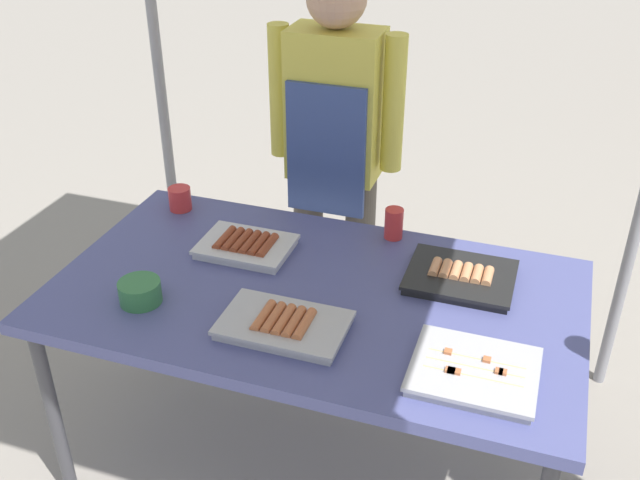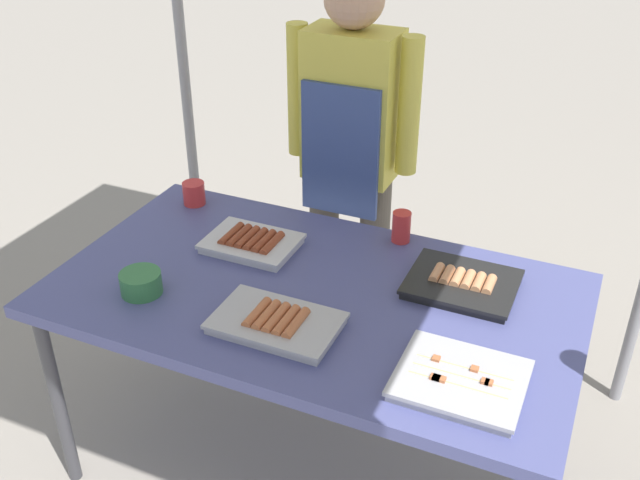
{
  "view_description": "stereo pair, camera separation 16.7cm",
  "coord_description": "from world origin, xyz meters",
  "px_view_note": "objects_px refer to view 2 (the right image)",
  "views": [
    {
      "loc": [
        0.61,
        -1.73,
        2.01
      ],
      "look_at": [
        0.0,
        0.05,
        0.9
      ],
      "focal_mm": 40.98,
      "sensor_mm": 36.0,
      "label": 1
    },
    {
      "loc": [
        0.77,
        -1.67,
        2.01
      ],
      "look_at": [
        0.0,
        0.05,
        0.9
      ],
      "focal_mm": 40.98,
      "sensor_mm": 36.0,
      "label": 2
    }
  ],
  "objects_px": {
    "tray_spring_rolls": "(462,284)",
    "condiment_bowl": "(141,283)",
    "drink_cup_by_wok": "(401,227)",
    "vendor_woman": "(351,143)",
    "tray_grilled_sausages": "(252,243)",
    "tray_pork_links": "(276,323)",
    "stall_table": "(313,304)",
    "tray_meat_skewers": "(460,381)",
    "drink_cup_near_edge": "(194,193)"
  },
  "relations": [
    {
      "from": "tray_grilled_sausages",
      "to": "tray_pork_links",
      "type": "height_order",
      "value": "same"
    },
    {
      "from": "tray_meat_skewers",
      "to": "tray_pork_links",
      "type": "bearing_deg",
      "value": 177.39
    },
    {
      "from": "tray_grilled_sausages",
      "to": "tray_meat_skewers",
      "type": "bearing_deg",
      "value": -25.38
    },
    {
      "from": "tray_grilled_sausages",
      "to": "drink_cup_near_edge",
      "type": "distance_m",
      "value": 0.4
    },
    {
      "from": "stall_table",
      "to": "vendor_woman",
      "type": "distance_m",
      "value": 0.77
    },
    {
      "from": "tray_spring_rolls",
      "to": "drink_cup_by_wok",
      "type": "relative_size",
      "value": 3.04
    },
    {
      "from": "condiment_bowl",
      "to": "drink_cup_near_edge",
      "type": "xyz_separation_m",
      "value": [
        -0.17,
        0.56,
        0.01
      ]
    },
    {
      "from": "stall_table",
      "to": "condiment_bowl",
      "type": "height_order",
      "value": "condiment_bowl"
    },
    {
      "from": "tray_spring_rolls",
      "to": "condiment_bowl",
      "type": "height_order",
      "value": "condiment_bowl"
    },
    {
      "from": "stall_table",
      "to": "drink_cup_by_wok",
      "type": "distance_m",
      "value": 0.43
    },
    {
      "from": "tray_spring_rolls",
      "to": "condiment_bowl",
      "type": "bearing_deg",
      "value": -154.92
    },
    {
      "from": "tray_pork_links",
      "to": "vendor_woman",
      "type": "xyz_separation_m",
      "value": [
        -0.15,
        0.94,
        0.15
      ]
    },
    {
      "from": "tray_pork_links",
      "to": "drink_cup_by_wok",
      "type": "xyz_separation_m",
      "value": [
        0.16,
        0.61,
        0.03
      ]
    },
    {
      "from": "tray_pork_links",
      "to": "drink_cup_near_edge",
      "type": "relative_size",
      "value": 4.2
    },
    {
      "from": "tray_spring_rolls",
      "to": "condiment_bowl",
      "type": "xyz_separation_m",
      "value": [
        -0.88,
        -0.41,
        0.02
      ]
    },
    {
      "from": "tray_meat_skewers",
      "to": "condiment_bowl",
      "type": "bearing_deg",
      "value": 178.97
    },
    {
      "from": "stall_table",
      "to": "tray_meat_skewers",
      "type": "distance_m",
      "value": 0.57
    },
    {
      "from": "condiment_bowl",
      "to": "vendor_woman",
      "type": "xyz_separation_m",
      "value": [
        0.3,
        0.94,
        0.14
      ]
    },
    {
      "from": "tray_grilled_sausages",
      "to": "tray_pork_links",
      "type": "bearing_deg",
      "value": -52.59
    },
    {
      "from": "drink_cup_by_wok",
      "to": "vendor_woman",
      "type": "relative_size",
      "value": 0.07
    },
    {
      "from": "tray_pork_links",
      "to": "condiment_bowl",
      "type": "distance_m",
      "value": 0.45
    },
    {
      "from": "stall_table",
      "to": "drink_cup_near_edge",
      "type": "xyz_separation_m",
      "value": [
        -0.64,
        0.34,
        0.1
      ]
    },
    {
      "from": "tray_meat_skewers",
      "to": "vendor_woman",
      "type": "bearing_deg",
      "value": 125.64
    },
    {
      "from": "stall_table",
      "to": "drink_cup_near_edge",
      "type": "height_order",
      "value": "drink_cup_near_edge"
    },
    {
      "from": "tray_spring_rolls",
      "to": "drink_cup_near_edge",
      "type": "distance_m",
      "value": 1.06
    },
    {
      "from": "tray_meat_skewers",
      "to": "condiment_bowl",
      "type": "height_order",
      "value": "condiment_bowl"
    },
    {
      "from": "drink_cup_near_edge",
      "to": "stall_table",
      "type": "bearing_deg",
      "value": -27.98
    },
    {
      "from": "tray_spring_rolls",
      "to": "drink_cup_by_wok",
      "type": "bearing_deg",
      "value": 142.7
    },
    {
      "from": "stall_table",
      "to": "tray_meat_skewers",
      "type": "relative_size",
      "value": 4.96
    },
    {
      "from": "tray_grilled_sausages",
      "to": "condiment_bowl",
      "type": "height_order",
      "value": "condiment_bowl"
    },
    {
      "from": "tray_grilled_sausages",
      "to": "tray_spring_rolls",
      "type": "height_order",
      "value": "tray_spring_rolls"
    },
    {
      "from": "stall_table",
      "to": "tray_grilled_sausages",
      "type": "height_order",
      "value": "tray_grilled_sausages"
    },
    {
      "from": "drink_cup_by_wok",
      "to": "condiment_bowl",
      "type": "bearing_deg",
      "value": -135.22
    },
    {
      "from": "tray_spring_rolls",
      "to": "vendor_woman",
      "type": "bearing_deg",
      "value": 137.69
    },
    {
      "from": "tray_pork_links",
      "to": "drink_cup_near_edge",
      "type": "xyz_separation_m",
      "value": [
        -0.62,
        0.55,
        0.02
      ]
    },
    {
      "from": "stall_table",
      "to": "tray_spring_rolls",
      "type": "bearing_deg",
      "value": 24.78
    },
    {
      "from": "stall_table",
      "to": "tray_grilled_sausages",
      "type": "bearing_deg",
      "value": 153.75
    },
    {
      "from": "tray_grilled_sausages",
      "to": "stall_table",
      "type": "bearing_deg",
      "value": -26.25
    },
    {
      "from": "stall_table",
      "to": "tray_spring_rolls",
      "type": "distance_m",
      "value": 0.46
    },
    {
      "from": "stall_table",
      "to": "condiment_bowl",
      "type": "bearing_deg",
      "value": -154.67
    },
    {
      "from": "drink_cup_by_wok",
      "to": "vendor_woman",
      "type": "height_order",
      "value": "vendor_woman"
    },
    {
      "from": "tray_spring_rolls",
      "to": "condiment_bowl",
      "type": "relative_size",
      "value": 2.6
    },
    {
      "from": "stall_table",
      "to": "condiment_bowl",
      "type": "relative_size",
      "value": 12.73
    },
    {
      "from": "stall_table",
      "to": "drink_cup_by_wok",
      "type": "height_order",
      "value": "drink_cup_by_wok"
    },
    {
      "from": "drink_cup_by_wok",
      "to": "stall_table",
      "type": "bearing_deg",
      "value": -110.78
    },
    {
      "from": "condiment_bowl",
      "to": "tray_grilled_sausages",
      "type": "bearing_deg",
      "value": 63.94
    },
    {
      "from": "drink_cup_by_wok",
      "to": "tray_grilled_sausages",
      "type": "bearing_deg",
      "value": -150.6
    },
    {
      "from": "tray_spring_rolls",
      "to": "tray_meat_skewers",
      "type": "bearing_deg",
      "value": -76.16
    },
    {
      "from": "stall_table",
      "to": "drink_cup_by_wok",
      "type": "relative_size",
      "value": 14.88
    },
    {
      "from": "tray_meat_skewers",
      "to": "tray_spring_rolls",
      "type": "bearing_deg",
      "value": 103.84
    }
  ]
}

